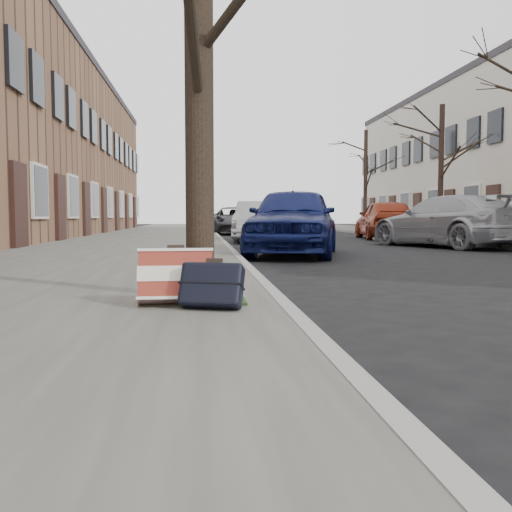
{
  "coord_description": "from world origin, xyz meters",
  "views": [
    {
      "loc": [
        -1.96,
        -3.82,
        0.85
      ],
      "look_at": [
        -1.5,
        0.8,
        0.52
      ],
      "focal_mm": 40.0,
      "sensor_mm": 36.0,
      "label": 1
    }
  ],
  "objects": [
    {
      "name": "near_sidewalk",
      "position": [
        -3.7,
        15.0,
        0.06
      ],
      "size": [
        5.0,
        70.0,
        0.12
      ],
      "primitive_type": "cube",
      "color": "slate",
      "rests_on": "ground"
    },
    {
      "name": "car_far_front",
      "position": [
        4.76,
        11.12,
        0.7
      ],
      "size": [
        3.46,
        5.21,
        1.4
      ],
      "primitive_type": "imported",
      "rotation": [
        0.0,
        0.0,
        3.48
      ],
      "color": "#97999E",
      "rests_on": "ground"
    },
    {
      "name": "car_far_back",
      "position": [
        4.9,
        16.77,
        0.73
      ],
      "size": [
        2.27,
        4.49,
        1.47
      ],
      "primitive_type": "imported",
      "rotation": [
        0.0,
        0.0,
        3.01
      ],
      "color": "maroon",
      "rests_on": "ground"
    },
    {
      "name": "car_near_front",
      "position": [
        0.08,
        8.41,
        0.75
      ],
      "size": [
        2.85,
        4.73,
        1.51
      ],
      "primitive_type": "imported",
      "rotation": [
        0.0,
        0.0,
        -0.26
      ],
      "color": "#0F164C",
      "rests_on": "ground"
    },
    {
      "name": "dirt_patch",
      "position": [
        -2.0,
        1.2,
        0.13
      ],
      "size": [
        0.85,
        0.85,
        0.02
      ],
      "primitive_type": "cube",
      "color": "black",
      "rests_on": "near_sidewalk"
    },
    {
      "name": "car_near_mid",
      "position": [
        0.01,
        14.95,
        0.67
      ],
      "size": [
        2.07,
        4.27,
        1.35
      ],
      "primitive_type": "imported",
      "rotation": [
        0.0,
        0.0,
        -0.16
      ],
      "color": "#AFB1B8",
      "rests_on": "ground"
    },
    {
      "name": "far_sidewalk",
      "position": [
        7.8,
        15.0,
        0.06
      ],
      "size": [
        4.0,
        70.0,
        0.12
      ],
      "primitive_type": "cube",
      "color": "slate",
      "rests_on": "ground"
    },
    {
      "name": "tree_far_b",
      "position": [
        7.2,
        17.18,
        2.59
      ],
      "size": [
        0.2,
        0.2,
        4.94
      ],
      "primitive_type": "cylinder",
      "color": "black",
      "rests_on": "far_sidewalk"
    },
    {
      "name": "car_near_back",
      "position": [
        -0.34,
        23.02,
        0.64
      ],
      "size": [
        2.18,
        4.64,
        1.28
      ],
      "primitive_type": "imported",
      "rotation": [
        0.0,
        0.0,
        0.01
      ],
      "color": "#333338",
      "rests_on": "ground"
    },
    {
      "name": "suitcase_red",
      "position": [
        -2.16,
        0.84,
        0.35
      ],
      "size": [
        0.6,
        0.33,
        0.46
      ],
      "primitive_type": "cube",
      "rotation": [
        -0.42,
        0.0,
        0.02
      ],
      "color": "maroon",
      "rests_on": "near_sidewalk"
    },
    {
      "name": "ground",
      "position": [
        0.0,
        0.0,
        0.0
      ],
      "size": [
        120.0,
        120.0,
        0.0
      ],
      "primitive_type": "plane",
      "color": "black",
      "rests_on": "ground"
    },
    {
      "name": "tree_far_c",
      "position": [
        7.2,
        27.11,
        2.85
      ],
      "size": [
        0.21,
        0.21,
        5.47
      ],
      "primitive_type": "cylinder",
      "color": "black",
      "rests_on": "far_sidewalk"
    },
    {
      "name": "suitcase_navy",
      "position": [
        -1.87,
        0.61,
        0.31
      ],
      "size": [
        0.56,
        0.43,
        0.39
      ],
      "primitive_type": "cube",
      "rotation": [
        -0.42,
        0.0,
        -0.32
      ],
      "color": "black",
      "rests_on": "near_sidewalk"
    }
  ]
}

